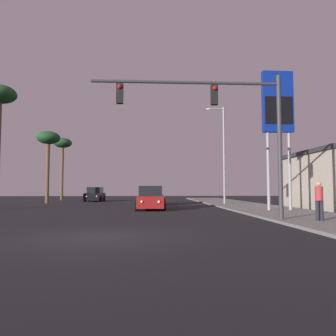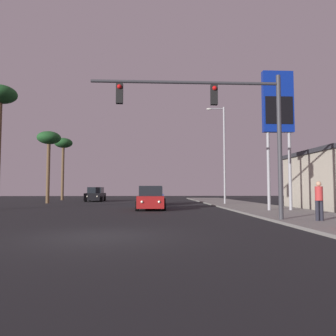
{
  "view_description": "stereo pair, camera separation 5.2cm",
  "coord_description": "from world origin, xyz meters",
  "px_view_note": "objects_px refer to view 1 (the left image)",
  "views": [
    {
      "loc": [
        1.59,
        -10.25,
        1.45
      ],
      "look_at": [
        2.57,
        8.06,
        2.64
      ],
      "focal_mm": 35.0,
      "sensor_mm": 36.0,
      "label": 1
    },
    {
      "loc": [
        1.65,
        -10.25,
        1.45
      ],
      "look_at": [
        2.57,
        8.06,
        2.64
      ],
      "focal_mm": 35.0,
      "sensor_mm": 36.0,
      "label": 2
    }
  ],
  "objects_px": {
    "street_lamp": "(223,150)",
    "palm_tree_far": "(63,146)",
    "car_black": "(95,195)",
    "gas_station_sign": "(278,109)",
    "palm_tree_mid": "(48,141)",
    "traffic_light_mast": "(224,114)",
    "car_blue": "(154,197)",
    "car_red": "(150,199)",
    "pedestrian_on_sidewalk": "(319,199)"
  },
  "relations": [
    {
      "from": "street_lamp",
      "to": "palm_tree_far",
      "type": "xyz_separation_m",
      "value": [
        -18.47,
        14.37,
        2.09
      ]
    },
    {
      "from": "gas_station_sign",
      "to": "palm_tree_mid",
      "type": "bearing_deg",
      "value": 143.94
    },
    {
      "from": "car_red",
      "to": "car_black",
      "type": "relative_size",
      "value": 0.99
    },
    {
      "from": "palm_tree_mid",
      "to": "gas_station_sign",
      "type": "bearing_deg",
      "value": -36.06
    },
    {
      "from": "car_red",
      "to": "car_black",
      "type": "distance_m",
      "value": 17.32
    },
    {
      "from": "street_lamp",
      "to": "gas_station_sign",
      "type": "bearing_deg",
      "value": -80.51
    },
    {
      "from": "palm_tree_mid",
      "to": "car_blue",
      "type": "bearing_deg",
      "value": -18.88
    },
    {
      "from": "car_red",
      "to": "palm_tree_mid",
      "type": "distance_m",
      "value": 16.17
    },
    {
      "from": "car_blue",
      "to": "traffic_light_mast",
      "type": "distance_m",
      "value": 17.0
    },
    {
      "from": "car_red",
      "to": "street_lamp",
      "type": "relative_size",
      "value": 0.48
    },
    {
      "from": "street_lamp",
      "to": "palm_tree_far",
      "type": "distance_m",
      "value": 23.49
    },
    {
      "from": "car_black",
      "to": "gas_station_sign",
      "type": "relative_size",
      "value": 0.48
    },
    {
      "from": "palm_tree_mid",
      "to": "car_red",
      "type": "bearing_deg",
      "value": -45.59
    },
    {
      "from": "pedestrian_on_sidewalk",
      "to": "palm_tree_mid",
      "type": "height_order",
      "value": "palm_tree_mid"
    },
    {
      "from": "car_blue",
      "to": "palm_tree_mid",
      "type": "bearing_deg",
      "value": -16.62
    },
    {
      "from": "traffic_light_mast",
      "to": "palm_tree_far",
      "type": "distance_m",
      "value": 33.63
    },
    {
      "from": "street_lamp",
      "to": "palm_tree_mid",
      "type": "distance_m",
      "value": 17.87
    },
    {
      "from": "car_red",
      "to": "palm_tree_mid",
      "type": "relative_size",
      "value": 0.58
    },
    {
      "from": "car_black",
      "to": "palm_tree_far",
      "type": "relative_size",
      "value": 0.52
    },
    {
      "from": "pedestrian_on_sidewalk",
      "to": "palm_tree_mid",
      "type": "relative_size",
      "value": 0.22
    },
    {
      "from": "car_blue",
      "to": "palm_tree_mid",
      "type": "distance_m",
      "value": 12.82
    },
    {
      "from": "traffic_light_mast",
      "to": "palm_tree_far",
      "type": "relative_size",
      "value": 1.03
    },
    {
      "from": "palm_tree_mid",
      "to": "car_black",
      "type": "bearing_deg",
      "value": 52.41
    },
    {
      "from": "palm_tree_far",
      "to": "car_blue",
      "type": "bearing_deg",
      "value": -48.64
    },
    {
      "from": "car_black",
      "to": "car_blue",
      "type": "bearing_deg",
      "value": 129.54
    },
    {
      "from": "car_red",
      "to": "car_blue",
      "type": "height_order",
      "value": "same"
    },
    {
      "from": "car_blue",
      "to": "traffic_light_mast",
      "type": "xyz_separation_m",
      "value": [
        3.01,
        -16.24,
        4.03
      ]
    },
    {
      "from": "traffic_light_mast",
      "to": "palm_tree_mid",
      "type": "distance_m",
      "value": 24.37
    },
    {
      "from": "car_black",
      "to": "gas_station_sign",
      "type": "height_order",
      "value": "gas_station_sign"
    },
    {
      "from": "car_black",
      "to": "car_red",
      "type": "bearing_deg",
      "value": 114.27
    },
    {
      "from": "traffic_light_mast",
      "to": "palm_tree_mid",
      "type": "bearing_deg",
      "value": 124.84
    },
    {
      "from": "traffic_light_mast",
      "to": "palm_tree_far",
      "type": "bearing_deg",
      "value": 116.73
    },
    {
      "from": "palm_tree_far",
      "to": "palm_tree_mid",
      "type": "xyz_separation_m",
      "value": [
        1.2,
        -10.0,
        -0.78
      ]
    },
    {
      "from": "gas_station_sign",
      "to": "palm_tree_mid",
      "type": "xyz_separation_m",
      "value": [
        -18.84,
        13.72,
        -0.19
      ]
    },
    {
      "from": "traffic_light_mast",
      "to": "palm_tree_far",
      "type": "xyz_separation_m",
      "value": [
        -15.09,
        29.96,
        2.42
      ]
    },
    {
      "from": "car_blue",
      "to": "gas_station_sign",
      "type": "distance_m",
      "value": 14.06
    },
    {
      "from": "pedestrian_on_sidewalk",
      "to": "traffic_light_mast",
      "type": "bearing_deg",
      "value": 169.98
    },
    {
      "from": "gas_station_sign",
      "to": "palm_tree_far",
      "type": "height_order",
      "value": "gas_station_sign"
    },
    {
      "from": "palm_tree_far",
      "to": "traffic_light_mast",
      "type": "bearing_deg",
      "value": -63.27
    },
    {
      "from": "car_red",
      "to": "palm_tree_far",
      "type": "bearing_deg",
      "value": -60.06
    },
    {
      "from": "car_black",
      "to": "car_blue",
      "type": "xyz_separation_m",
      "value": [
        6.89,
        -8.91,
        0.0
      ]
    },
    {
      "from": "street_lamp",
      "to": "pedestrian_on_sidewalk",
      "type": "distance_m",
      "value": 16.79
    },
    {
      "from": "car_red",
      "to": "gas_station_sign",
      "type": "bearing_deg",
      "value": 161.04
    },
    {
      "from": "street_lamp",
      "to": "gas_station_sign",
      "type": "xyz_separation_m",
      "value": [
        1.56,
        -9.35,
        1.5
      ]
    },
    {
      "from": "car_black",
      "to": "car_blue",
      "type": "relative_size",
      "value": 1.0
    },
    {
      "from": "car_blue",
      "to": "car_red",
      "type": "bearing_deg",
      "value": 89.99
    },
    {
      "from": "pedestrian_on_sidewalk",
      "to": "palm_tree_far",
      "type": "distance_m",
      "value": 36.57
    },
    {
      "from": "car_red",
      "to": "gas_station_sign",
      "type": "height_order",
      "value": "gas_station_sign"
    },
    {
      "from": "car_black",
      "to": "car_blue",
      "type": "height_order",
      "value": "same"
    },
    {
      "from": "car_black",
      "to": "palm_tree_far",
      "type": "bearing_deg",
      "value": -40.95
    }
  ]
}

